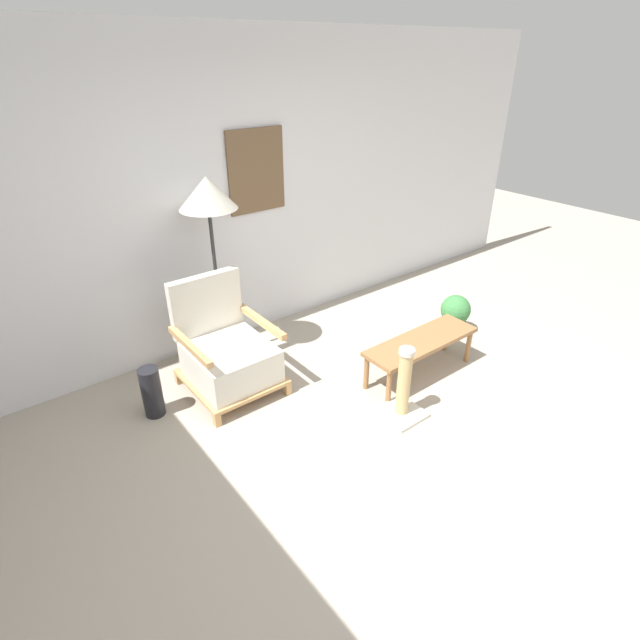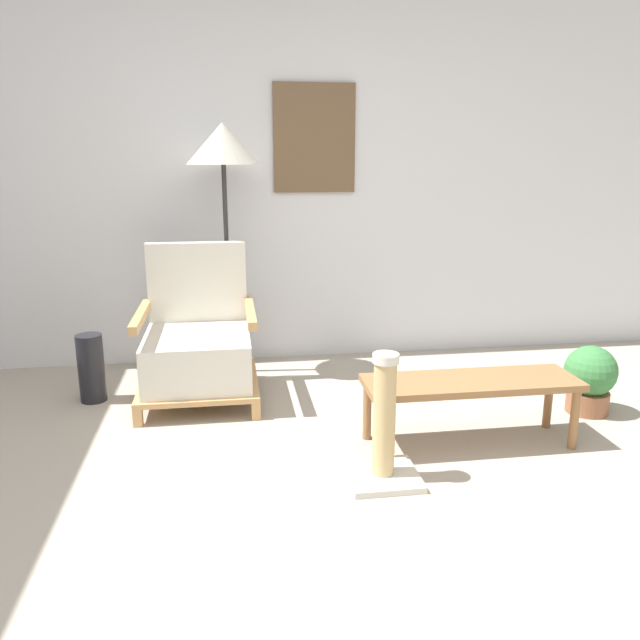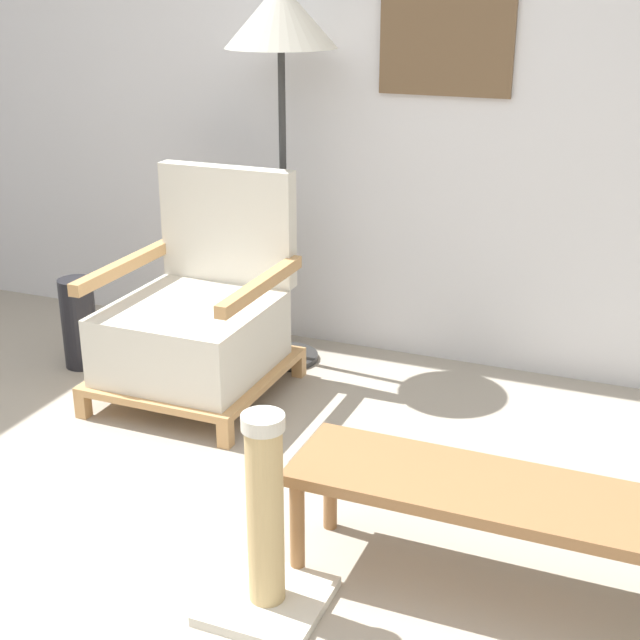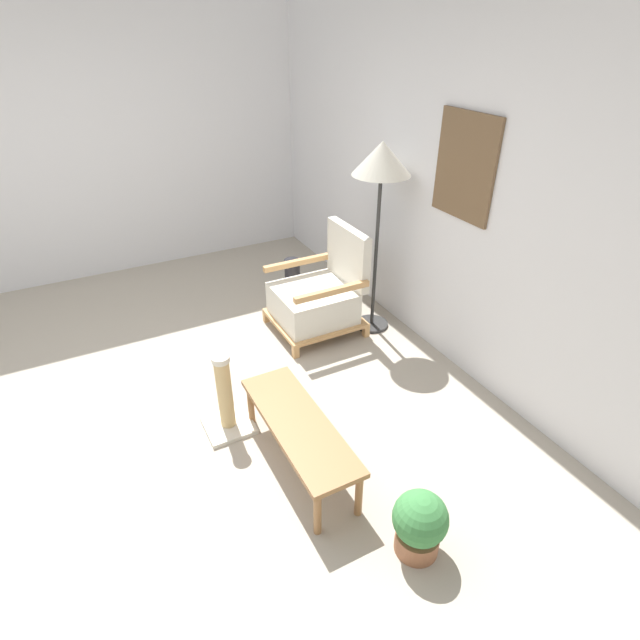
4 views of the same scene
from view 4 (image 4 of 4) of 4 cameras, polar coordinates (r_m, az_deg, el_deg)
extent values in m
plane|color=#A89E8E|center=(3.76, -20.63, -11.56)|extent=(14.00, 14.00, 0.00)
cube|color=silver|center=(3.98, 13.95, 14.65)|extent=(8.00, 0.06, 2.70)
cube|color=brown|center=(3.73, 16.23, 16.45)|extent=(0.56, 0.02, 0.72)
cube|color=silver|center=(5.69, -22.92, 18.10)|extent=(0.06, 8.00, 2.70)
cube|color=tan|center=(4.66, -6.18, 0.38)|extent=(0.05, 0.05, 0.10)
cube|color=tan|center=(4.16, -2.81, -3.66)|extent=(0.05, 0.05, 0.10)
cube|color=tan|center=(4.91, 1.27, 2.31)|extent=(0.05, 0.05, 0.10)
cube|color=tan|center=(4.44, 5.26, -1.28)|extent=(0.05, 0.05, 0.10)
cube|color=tan|center=(4.49, -0.60, 0.27)|extent=(0.69, 0.74, 0.03)
cube|color=silver|center=(4.41, -0.84, 1.95)|extent=(0.61, 0.64, 0.28)
cube|color=silver|center=(4.38, 3.23, 7.45)|extent=(0.61, 0.08, 0.50)
cube|color=tan|center=(4.55, -2.46, 6.61)|extent=(0.05, 0.68, 0.05)
cube|color=tan|center=(4.04, 1.41, 3.29)|extent=(0.05, 0.68, 0.05)
cylinder|color=#2D2D2D|center=(4.62, 5.91, -0.44)|extent=(0.30, 0.30, 0.03)
cylinder|color=#2D2D2D|center=(4.30, 6.41, 7.40)|extent=(0.03, 0.03, 1.36)
cone|color=#B2AD9E|center=(4.04, 7.10, 17.89)|extent=(0.46, 0.46, 0.26)
cube|color=olive|center=(3.08, -2.47, -11.76)|extent=(1.08, 0.34, 0.04)
cylinder|color=olive|center=(3.51, -7.91, -9.47)|extent=(0.04, 0.04, 0.31)
cylinder|color=olive|center=(2.87, -0.29, -21.22)|extent=(0.04, 0.04, 0.31)
cylinder|color=olive|center=(3.58, -3.99, -8.27)|extent=(0.04, 0.04, 0.31)
cylinder|color=olive|center=(2.95, 4.46, -19.30)|extent=(0.04, 0.04, 0.31)
cylinder|color=black|center=(4.98, -3.16, 4.73)|extent=(0.15, 0.15, 0.41)
cylinder|color=#935B3D|center=(2.93, 10.99, -23.53)|extent=(0.23, 0.23, 0.13)
sphere|color=#3D7F42|center=(2.79, 11.40, -21.31)|extent=(0.29, 0.29, 0.29)
cube|color=beige|center=(3.59, -10.37, -11.72)|extent=(0.32, 0.32, 0.03)
cylinder|color=tan|center=(3.41, -10.82, -8.28)|extent=(0.10, 0.10, 0.53)
cylinder|color=beige|center=(3.23, -11.31, -4.40)|extent=(0.12, 0.12, 0.04)
camera|label=1|loc=(5.13, -48.07, 22.93)|focal=28.00mm
camera|label=2|loc=(3.87, -54.67, 2.46)|focal=35.00mm
camera|label=3|loc=(2.20, -57.14, -5.26)|focal=50.00mm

